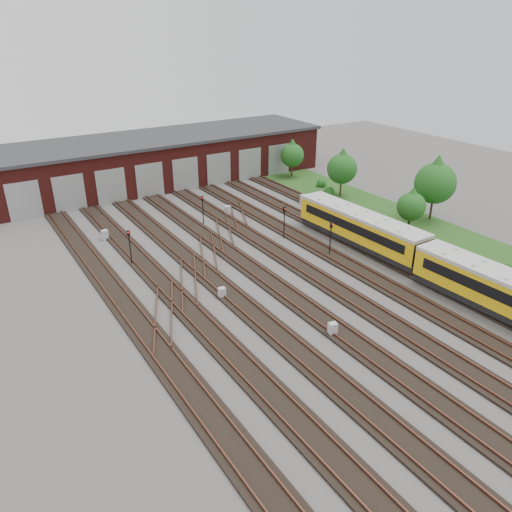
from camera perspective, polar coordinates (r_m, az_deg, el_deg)
ground at (r=40.25m, az=9.02°, el=-5.88°), size 120.00×120.00×0.00m
track_network at (r=40.47m, az=8.31°, el=-5.46°), size 30.40×70.00×0.33m
maintenance_shed at (r=71.60m, az=-12.37°, el=10.60°), size 51.00×12.50×6.35m
grass_verge at (r=58.99m, az=16.78°, el=3.72°), size 8.00×55.00×0.05m
metro_train at (r=42.12m, az=26.80°, el=-3.98°), size 3.33×47.42×3.17m
signal_mast_0 at (r=47.11m, az=-14.25°, el=1.44°), size 0.31×0.30×3.45m
signal_mast_1 at (r=55.39m, az=-6.10°, el=5.64°), size 0.31×0.29×3.36m
signal_mast_2 at (r=51.63m, az=3.26°, el=4.33°), size 0.30×0.28×3.44m
signal_mast_3 at (r=48.11m, az=8.54°, el=2.47°), size 0.32×0.31×3.43m
relay_cabinet_0 at (r=40.98m, az=-3.91°, el=-4.24°), size 0.62×0.53×0.94m
relay_cabinet_1 at (r=54.11m, az=-16.89°, el=2.33°), size 0.72×0.64×1.04m
relay_cabinet_2 at (r=36.73m, az=8.74°, el=-8.26°), size 0.68×0.60×0.99m
relay_cabinet_3 at (r=58.79m, az=-3.28°, el=5.24°), size 0.78×0.72×1.05m
relay_cabinet_4 at (r=62.75m, az=5.42°, el=6.50°), size 0.70×0.59×1.12m
tree_0 at (r=65.17m, az=9.83°, el=10.19°), size 3.83×3.83×6.34m
tree_1 at (r=73.06m, az=4.17°, el=11.71°), size 3.37×3.37×5.59m
tree_2 at (r=59.26m, az=19.88°, el=8.33°), size 4.56×4.56×7.55m
tree_3 at (r=55.33m, az=17.37°, el=5.78°), size 3.04×3.04×5.04m
bush_0 at (r=49.79m, az=27.15°, el=-1.26°), size 1.43×1.43×1.43m
bush_1 at (r=65.79m, az=8.35°, el=7.39°), size 1.45×1.45×1.45m
bush_2 at (r=69.60m, az=7.50°, el=8.39°), size 1.34×1.34×1.34m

